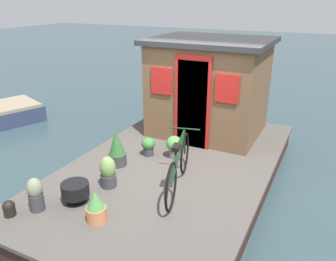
{
  "coord_description": "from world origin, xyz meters",
  "views": [
    {
      "loc": [
        -4.9,
        -2.34,
        3.21
      ],
      "look_at": [
        -0.2,
        0.0,
        1.13
      ],
      "focal_mm": 36.26,
      "sensor_mm": 36.0,
      "label": 1
    }
  ],
  "objects_px": {
    "potted_plant_geranium": "(108,172)",
    "potted_plant_basil": "(148,146)",
    "mooring_bollard": "(9,208)",
    "potted_plant_sage": "(174,145)",
    "bicycle": "(179,166)",
    "potted_plant_fern": "(117,149)",
    "charcoal_grill": "(75,190)",
    "potted_plant_lavender": "(96,207)",
    "houseboat_cabin": "(209,87)",
    "potted_plant_mint": "(35,194)"
  },
  "relations": [
    {
      "from": "houseboat_cabin",
      "to": "bicycle",
      "type": "bearing_deg",
      "value": -169.82
    },
    {
      "from": "houseboat_cabin",
      "to": "charcoal_grill",
      "type": "relative_size",
      "value": 6.0
    },
    {
      "from": "bicycle",
      "to": "potted_plant_lavender",
      "type": "xyz_separation_m",
      "value": [
        -1.22,
        0.63,
        -0.17
      ]
    },
    {
      "from": "potted_plant_mint",
      "to": "potted_plant_sage",
      "type": "xyz_separation_m",
      "value": [
        2.35,
        -0.99,
        -0.01
      ]
    },
    {
      "from": "potted_plant_geranium",
      "to": "potted_plant_fern",
      "type": "xyz_separation_m",
      "value": [
        0.67,
        0.29,
        0.07
      ]
    },
    {
      "from": "potted_plant_mint",
      "to": "potted_plant_sage",
      "type": "distance_m",
      "value": 2.55
    },
    {
      "from": "bicycle",
      "to": "potted_plant_geranium",
      "type": "distance_m",
      "value": 1.1
    },
    {
      "from": "potted_plant_lavender",
      "to": "potted_plant_mint",
      "type": "xyz_separation_m",
      "value": [
        -0.17,
        0.9,
        0.04
      ]
    },
    {
      "from": "potted_plant_fern",
      "to": "mooring_bollard",
      "type": "height_order",
      "value": "potted_plant_fern"
    },
    {
      "from": "houseboat_cabin",
      "to": "potted_plant_mint",
      "type": "xyz_separation_m",
      "value": [
        -3.86,
        1.08,
        -0.76
      ]
    },
    {
      "from": "potted_plant_geranium",
      "to": "potted_plant_sage",
      "type": "relative_size",
      "value": 1.21
    },
    {
      "from": "potted_plant_lavender",
      "to": "potted_plant_mint",
      "type": "relative_size",
      "value": 0.91
    },
    {
      "from": "houseboat_cabin",
      "to": "potted_plant_mint",
      "type": "distance_m",
      "value": 4.08
    },
    {
      "from": "potted_plant_fern",
      "to": "potted_plant_sage",
      "type": "bearing_deg",
      "value": -46.77
    },
    {
      "from": "potted_plant_fern",
      "to": "potted_plant_lavender",
      "type": "bearing_deg",
      "value": -155.49
    },
    {
      "from": "potted_plant_geranium",
      "to": "potted_plant_basil",
      "type": "relative_size",
      "value": 1.45
    },
    {
      "from": "potted_plant_mint",
      "to": "potted_plant_basil",
      "type": "xyz_separation_m",
      "value": [
        2.22,
        -0.52,
        -0.06
      ]
    },
    {
      "from": "bicycle",
      "to": "mooring_bollard",
      "type": "bearing_deg",
      "value": 133.38
    },
    {
      "from": "houseboat_cabin",
      "to": "potted_plant_sage",
      "type": "bearing_deg",
      "value": 176.63
    },
    {
      "from": "potted_plant_sage",
      "to": "charcoal_grill",
      "type": "bearing_deg",
      "value": 162.11
    },
    {
      "from": "potted_plant_basil",
      "to": "potted_plant_lavender",
      "type": "bearing_deg",
      "value": -169.67
    },
    {
      "from": "potted_plant_fern",
      "to": "potted_plant_geranium",
      "type": "bearing_deg",
      "value": -156.61
    },
    {
      "from": "bicycle",
      "to": "potted_plant_sage",
      "type": "distance_m",
      "value": 1.11
    },
    {
      "from": "houseboat_cabin",
      "to": "mooring_bollard",
      "type": "xyz_separation_m",
      "value": [
        -4.13,
        1.31,
        -0.9
      ]
    },
    {
      "from": "potted_plant_geranium",
      "to": "potted_plant_lavender",
      "type": "xyz_separation_m",
      "value": [
        -0.8,
        -0.38,
        -0.03
      ]
    },
    {
      "from": "charcoal_grill",
      "to": "mooring_bollard",
      "type": "distance_m",
      "value": 0.89
    },
    {
      "from": "potted_plant_sage",
      "to": "charcoal_grill",
      "type": "xyz_separation_m",
      "value": [
        -1.96,
        0.63,
        -0.04
      ]
    },
    {
      "from": "potted_plant_geranium",
      "to": "potted_plant_sage",
      "type": "xyz_separation_m",
      "value": [
        1.38,
        -0.48,
        -0.01
      ]
    },
    {
      "from": "bicycle",
      "to": "potted_plant_geranium",
      "type": "xyz_separation_m",
      "value": [
        -0.42,
        1.01,
        -0.14
      ]
    },
    {
      "from": "potted_plant_sage",
      "to": "potted_plant_fern",
      "type": "bearing_deg",
      "value": 133.23
    },
    {
      "from": "potted_plant_lavender",
      "to": "charcoal_grill",
      "type": "xyz_separation_m",
      "value": [
        0.22,
        0.54,
        -0.02
      ]
    },
    {
      "from": "potted_plant_geranium",
      "to": "mooring_bollard",
      "type": "bearing_deg",
      "value": 148.74
    },
    {
      "from": "bicycle",
      "to": "houseboat_cabin",
      "type": "bearing_deg",
      "value": 10.18
    },
    {
      "from": "potted_plant_geranium",
      "to": "charcoal_grill",
      "type": "height_order",
      "value": "potted_plant_geranium"
    },
    {
      "from": "potted_plant_mint",
      "to": "charcoal_grill",
      "type": "bearing_deg",
      "value": -42.62
    },
    {
      "from": "potted_plant_sage",
      "to": "potted_plant_basil",
      "type": "distance_m",
      "value": 0.49
    },
    {
      "from": "charcoal_grill",
      "to": "potted_plant_mint",
      "type": "bearing_deg",
      "value": 137.38
    },
    {
      "from": "potted_plant_basil",
      "to": "mooring_bollard",
      "type": "height_order",
      "value": "potted_plant_basil"
    },
    {
      "from": "potted_plant_fern",
      "to": "bicycle",
      "type": "bearing_deg",
      "value": -100.54
    },
    {
      "from": "mooring_bollard",
      "to": "potted_plant_sage",
      "type": "bearing_deg",
      "value": -25.07
    },
    {
      "from": "potted_plant_basil",
      "to": "potted_plant_fern",
      "type": "bearing_deg",
      "value": 153.32
    },
    {
      "from": "potted_plant_lavender",
      "to": "potted_plant_sage",
      "type": "height_order",
      "value": "potted_plant_lavender"
    },
    {
      "from": "potted_plant_geranium",
      "to": "potted_plant_sage",
      "type": "distance_m",
      "value": 1.46
    },
    {
      "from": "potted_plant_fern",
      "to": "potted_plant_basil",
      "type": "relative_size",
      "value": 1.89
    },
    {
      "from": "potted_plant_mint",
      "to": "mooring_bollard",
      "type": "bearing_deg",
      "value": 138.91
    },
    {
      "from": "potted_plant_basil",
      "to": "potted_plant_mint",
      "type": "bearing_deg",
      "value": 166.74
    },
    {
      "from": "potted_plant_lavender",
      "to": "potted_plant_geranium",
      "type": "bearing_deg",
      "value": 25.43
    },
    {
      "from": "potted_plant_basil",
      "to": "bicycle",
      "type": "bearing_deg",
      "value": -129.55
    },
    {
      "from": "bicycle",
      "to": "potted_plant_lavender",
      "type": "bearing_deg",
      "value": 152.9
    },
    {
      "from": "charcoal_grill",
      "to": "mooring_bollard",
      "type": "bearing_deg",
      "value": 137.99
    }
  ]
}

